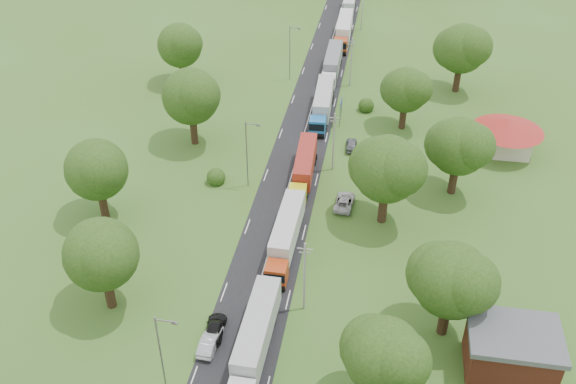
# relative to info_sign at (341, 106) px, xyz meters

# --- Properties ---
(ground) EXTENTS (260.00, 260.00, 0.00)m
(ground) POSITION_rel_info_sign_xyz_m (-5.20, -35.00, -3.00)
(ground) COLOR #3A571D
(ground) RESTS_ON ground
(road) EXTENTS (8.00, 200.00, 0.04)m
(road) POSITION_rel_info_sign_xyz_m (-5.20, -15.00, -3.00)
(road) COLOR black
(road) RESTS_ON ground
(info_sign) EXTENTS (0.12, 3.10, 4.10)m
(info_sign) POSITION_rel_info_sign_xyz_m (0.00, 0.00, 0.00)
(info_sign) COLOR slate
(info_sign) RESTS_ON ground
(pole_1) EXTENTS (1.60, 0.24, 9.00)m
(pole_1) POSITION_rel_info_sign_xyz_m (0.30, -42.00, 1.68)
(pole_1) COLOR gray
(pole_1) RESTS_ON ground
(pole_2) EXTENTS (1.60, 0.24, 9.00)m
(pole_2) POSITION_rel_info_sign_xyz_m (0.30, -14.00, 1.68)
(pole_2) COLOR gray
(pole_2) RESTS_ON ground
(pole_3) EXTENTS (1.60, 0.24, 9.00)m
(pole_3) POSITION_rel_info_sign_xyz_m (0.30, 14.00, 1.68)
(pole_3) COLOR gray
(pole_3) RESTS_ON ground
(pole_4) EXTENTS (1.60, 0.24, 9.00)m
(pole_4) POSITION_rel_info_sign_xyz_m (0.30, 42.00, 1.68)
(pole_4) COLOR gray
(pole_4) RESTS_ON ground
(lamp_0) EXTENTS (2.03, 0.22, 10.00)m
(lamp_0) POSITION_rel_info_sign_xyz_m (-10.55, -55.00, 2.55)
(lamp_0) COLOR slate
(lamp_0) RESTS_ON ground
(lamp_1) EXTENTS (2.03, 0.22, 10.00)m
(lamp_1) POSITION_rel_info_sign_xyz_m (-10.55, -20.00, 2.55)
(lamp_1) COLOR slate
(lamp_1) RESTS_ON ground
(lamp_2) EXTENTS (2.03, 0.22, 10.00)m
(lamp_2) POSITION_rel_info_sign_xyz_m (-10.55, 15.00, 2.55)
(lamp_2) COLOR slate
(lamp_2) RESTS_ON ground
(tree_2) EXTENTS (8.00, 8.00, 10.10)m
(tree_2) POSITION_rel_info_sign_xyz_m (8.79, -52.86, 3.59)
(tree_2) COLOR #382616
(tree_2) RESTS_ON ground
(tree_3) EXTENTS (8.80, 8.80, 11.07)m
(tree_3) POSITION_rel_info_sign_xyz_m (14.79, -42.84, 4.22)
(tree_3) COLOR #382616
(tree_3) RESTS_ON ground
(tree_4) EXTENTS (9.60, 9.60, 12.05)m
(tree_4) POSITION_rel_info_sign_xyz_m (7.79, -24.83, 4.85)
(tree_4) COLOR #382616
(tree_4) RESTS_ON ground
(tree_5) EXTENTS (8.80, 8.80, 11.07)m
(tree_5) POSITION_rel_info_sign_xyz_m (16.79, -16.84, 4.22)
(tree_5) COLOR #382616
(tree_5) RESTS_ON ground
(tree_6) EXTENTS (8.00, 8.00, 10.10)m
(tree_6) POSITION_rel_info_sign_xyz_m (9.79, 0.14, 3.59)
(tree_6) COLOR #382616
(tree_6) RESTS_ON ground
(tree_7) EXTENTS (9.60, 9.60, 12.05)m
(tree_7) POSITION_rel_info_sign_xyz_m (18.79, 15.17, 4.85)
(tree_7) COLOR #382616
(tree_7) RESTS_ON ground
(tree_10) EXTENTS (8.80, 8.80, 11.07)m
(tree_10) POSITION_rel_info_sign_xyz_m (-20.21, -44.84, 4.22)
(tree_10) COLOR #382616
(tree_10) RESTS_ON ground
(tree_11) EXTENTS (8.80, 8.80, 11.07)m
(tree_11) POSITION_rel_info_sign_xyz_m (-27.21, -29.84, 4.22)
(tree_11) COLOR #382616
(tree_11) RESTS_ON ground
(tree_12) EXTENTS (9.60, 9.60, 12.05)m
(tree_12) POSITION_rel_info_sign_xyz_m (-21.21, -9.83, 4.85)
(tree_12) COLOR #382616
(tree_12) RESTS_ON ground
(tree_13) EXTENTS (8.80, 8.80, 11.07)m
(tree_13) POSITION_rel_info_sign_xyz_m (-29.21, 10.16, 4.22)
(tree_13) COLOR #382616
(tree_13) RESTS_ON ground
(house_brick) EXTENTS (8.60, 6.60, 5.20)m
(house_brick) POSITION_rel_info_sign_xyz_m (20.80, -47.00, -0.35)
(house_brick) COLOR maroon
(house_brick) RESTS_ON ground
(house_cream) EXTENTS (10.08, 10.08, 5.80)m
(house_cream) POSITION_rel_info_sign_xyz_m (24.80, -5.00, 0.64)
(house_cream) COLOR beige
(house_cream) RESTS_ON ground
(truck_0) EXTENTS (2.69, 14.91, 4.13)m
(truck_0) POSITION_rel_info_sign_xyz_m (-3.48, -49.14, -0.81)
(truck_0) COLOR silver
(truck_0) RESTS_ON ground
(truck_1) EXTENTS (2.65, 14.47, 4.01)m
(truck_1) POSITION_rel_info_sign_xyz_m (-3.28, -32.50, -0.88)
(truck_1) COLOR #A63613
(truck_1) RESTS_ON ground
(truck_2) EXTENTS (2.89, 13.88, 3.84)m
(truck_2) POSITION_rel_info_sign_xyz_m (-3.33, -17.23, -0.97)
(truck_2) COLOR gold
(truck_2) RESTS_ON ground
(truck_3) EXTENTS (3.09, 15.01, 4.15)m
(truck_3) POSITION_rel_info_sign_xyz_m (-3.12, 1.96, -0.80)
(truck_3) COLOR #1B63A6
(truck_3) RESTS_ON ground
(truck_4) EXTENTS (2.72, 14.85, 4.11)m
(truck_4) POSITION_rel_info_sign_xyz_m (-3.30, 18.09, -0.82)
(truck_4) COLOR silver
(truck_4) RESTS_ON ground
(truck_5) EXTENTS (3.00, 15.74, 4.36)m
(truck_5) POSITION_rel_info_sign_xyz_m (-2.84, 35.10, -0.69)
(truck_5) COLOR #A93D1A
(truck_5) RESTS_ON ground
(truck_6) EXTENTS (2.78, 13.60, 3.76)m
(truck_6) POSITION_rel_info_sign_xyz_m (-3.25, 51.83, -1.01)
(truck_6) COLOR #225D30
(truck_6) RESTS_ON ground
(car_lane_mid) EXTENTS (1.77, 4.53, 1.47)m
(car_lane_mid) POSITION_rel_info_sign_xyz_m (-8.20, -48.79, -2.27)
(car_lane_mid) COLOR #A1A4A9
(car_lane_mid) RESTS_ON ground
(car_lane_rear) EXTENTS (2.19, 4.79, 1.36)m
(car_lane_rear) POSITION_rel_info_sign_xyz_m (-8.20, -47.00, -2.32)
(car_lane_rear) COLOR black
(car_lane_rear) RESTS_ON ground
(car_verge_near) EXTENTS (2.70, 5.22, 1.41)m
(car_verge_near) POSITION_rel_info_sign_xyz_m (2.80, -22.59, -2.30)
(car_verge_near) COLOR #AFAFAF
(car_verge_near) RESTS_ON ground
(car_verge_far) EXTENTS (1.89, 4.17, 1.39)m
(car_verge_far) POSITION_rel_info_sign_xyz_m (2.46, -7.79, -2.31)
(car_verge_far) COLOR #54575B
(car_verge_far) RESTS_ON ground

